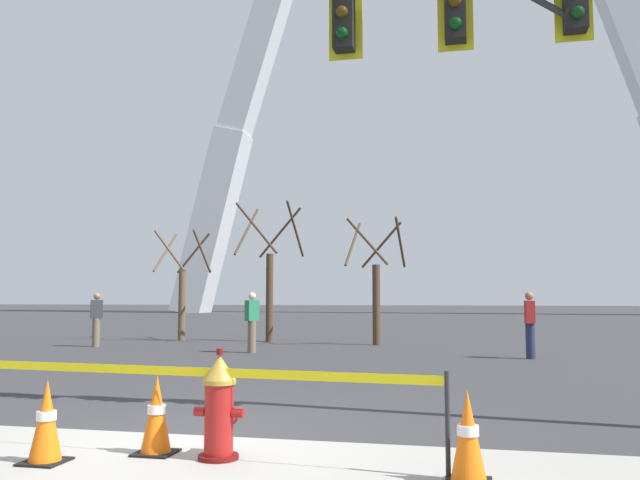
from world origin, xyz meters
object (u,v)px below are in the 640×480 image
(traffic_cone_mid_sidewalk, at_px, (468,438))
(pedestrian_standing_center, at_px, (530,324))
(traffic_signal_gantry, at_px, (546,61))
(traffic_cone_by_hydrant, at_px, (46,422))
(pedestrian_walking_right, at_px, (252,322))
(pedestrian_walking_left, at_px, (96,319))
(traffic_cone_curb_edge, at_px, (157,415))
(fire_hydrant, at_px, (219,407))
(monument_arch, at_px, (431,60))

(traffic_cone_mid_sidewalk, bearing_deg, pedestrian_standing_center, 82.41)
(traffic_signal_gantry, relative_size, pedestrian_standing_center, 4.04)
(traffic_cone_by_hydrant, relative_size, pedestrian_walking_right, 0.46)
(traffic_cone_mid_sidewalk, height_order, pedestrian_standing_center, pedestrian_standing_center)
(traffic_cone_mid_sidewalk, bearing_deg, pedestrian_walking_left, 131.03)
(traffic_signal_gantry, bearing_deg, pedestrian_walking_right, 127.04)
(traffic_cone_by_hydrant, xyz_separation_m, traffic_cone_curb_edge, (0.80, 0.51, 0.00))
(traffic_cone_curb_edge, bearing_deg, pedestrian_walking_left, 123.48)
(traffic_cone_curb_edge, bearing_deg, fire_hydrant, -4.61)
(traffic_cone_curb_edge, xyz_separation_m, monument_arch, (0.07, 54.38, 23.11))
(traffic_cone_by_hydrant, bearing_deg, monument_arch, 89.10)
(traffic_cone_mid_sidewalk, distance_m, traffic_signal_gantry, 4.82)
(traffic_cone_by_hydrant, xyz_separation_m, monument_arch, (0.86, 54.90, 23.11))
(fire_hydrant, bearing_deg, pedestrian_walking_left, 125.43)
(pedestrian_walking_left, height_order, pedestrian_standing_center, same)
(fire_hydrant, relative_size, traffic_cone_by_hydrant, 1.36)
(monument_arch, xyz_separation_m, pedestrian_walking_left, (-8.00, -42.39, -22.65))
(traffic_cone_by_hydrant, xyz_separation_m, pedestrian_walking_right, (-1.93, 11.46, 0.46))
(monument_arch, bearing_deg, fire_hydrant, -89.40)
(monument_arch, bearing_deg, pedestrian_standing_center, -84.45)
(traffic_cone_mid_sidewalk, bearing_deg, pedestrian_walking_right, 116.13)
(pedestrian_walking_left, relative_size, pedestrian_standing_center, 1.00)
(monument_arch, bearing_deg, pedestrian_walking_right, -93.68)
(pedestrian_standing_center, distance_m, pedestrian_walking_right, 7.03)
(fire_hydrant, distance_m, pedestrian_walking_right, 11.51)
(traffic_signal_gantry, relative_size, pedestrian_walking_right, 4.04)
(traffic_cone_mid_sidewalk, height_order, traffic_cone_curb_edge, same)
(traffic_cone_curb_edge, bearing_deg, traffic_cone_mid_sidewalk, -7.40)
(pedestrian_standing_center, bearing_deg, traffic_cone_by_hydrant, -114.37)
(traffic_cone_curb_edge, bearing_deg, traffic_signal_gantry, 30.82)
(fire_hydrant, bearing_deg, traffic_cone_by_hydrant, -162.14)
(traffic_signal_gantry, bearing_deg, fire_hydrant, -143.77)
(fire_hydrant, bearing_deg, traffic_cone_curb_edge, 175.39)
(monument_arch, relative_size, pedestrian_walking_right, 34.03)
(fire_hydrant, relative_size, pedestrian_standing_center, 0.62)
(traffic_cone_by_hydrant, distance_m, pedestrian_walking_right, 11.63)
(fire_hydrant, distance_m, traffic_signal_gantry, 5.47)
(traffic_cone_curb_edge, distance_m, pedestrian_walking_right, 11.29)
(traffic_signal_gantry, distance_m, pedestrian_walking_right, 11.40)
(fire_hydrant, distance_m, monument_arch, 59.10)
(traffic_cone_by_hydrant, distance_m, traffic_cone_mid_sidewalk, 3.62)
(traffic_cone_by_hydrant, bearing_deg, traffic_cone_mid_sidewalk, 2.32)
(traffic_cone_by_hydrant, relative_size, traffic_cone_curb_edge, 1.00)
(traffic_signal_gantry, xyz_separation_m, monument_arch, (-3.75, 52.10, 19.20))
(traffic_signal_gantry, height_order, pedestrian_walking_left, traffic_signal_gantry)
(traffic_cone_mid_sidewalk, xyz_separation_m, monument_arch, (-2.76, 54.75, 23.11))
(traffic_cone_mid_sidewalk, xyz_separation_m, pedestrian_standing_center, (1.48, 11.11, 0.46))
(traffic_signal_gantry, bearing_deg, traffic_cone_curb_edge, -149.18)
(traffic_signal_gantry, bearing_deg, pedestrian_standing_center, 86.71)
(traffic_cone_by_hydrant, bearing_deg, traffic_signal_gantry, 31.18)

